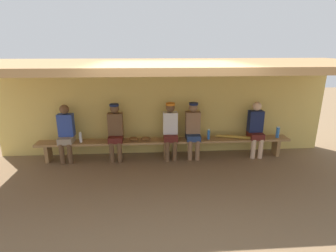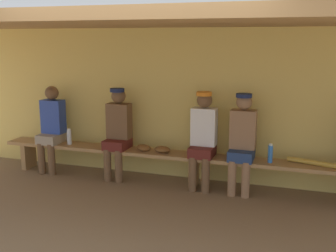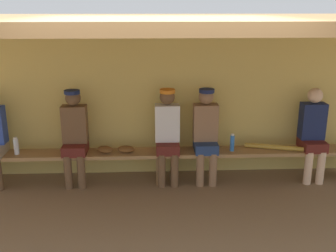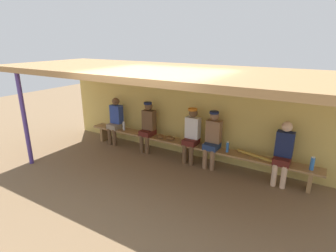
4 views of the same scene
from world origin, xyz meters
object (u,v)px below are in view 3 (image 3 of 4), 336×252
at_px(player_rightmost, 167,132).
at_px(baseball_bat, 275,147).
at_px(player_in_white, 206,131).
at_px(water_bottle_blue, 16,146).
at_px(water_bottle_green, 232,143).
at_px(baseball_glove_tan, 105,149).
at_px(baseball_glove_dark_brown, 126,149).
at_px(bench, 159,156).
at_px(player_near_post, 75,133).
at_px(player_in_blue, 313,131).

relative_size(player_rightmost, baseball_bat, 1.60).
xyz_separation_m(player_in_white, water_bottle_blue, (-2.63, -0.03, -0.17)).
distance_m(water_bottle_green, baseball_glove_tan, 1.79).
distance_m(baseball_glove_dark_brown, baseball_glove_tan, 0.29).
relative_size(player_rightmost, baseball_glove_dark_brown, 5.60).
relative_size(bench, baseball_glove_dark_brown, 25.00).
bearing_deg(player_in_white, baseball_bat, -0.21).
bearing_deg(baseball_bat, baseball_glove_tan, -163.66).
distance_m(player_in_white, baseball_glove_tan, 1.43).
bearing_deg(baseball_bat, player_rightmost, -164.23).
bearing_deg(baseball_bat, player_near_post, -164.16).
bearing_deg(water_bottle_green, player_in_blue, 1.58).
distance_m(player_in_white, water_bottle_blue, 2.63).
xyz_separation_m(baseball_glove_tan, baseball_bat, (2.40, 0.02, -0.01)).
bearing_deg(water_bottle_green, water_bottle_blue, 179.89).
bearing_deg(player_in_blue, player_rightmost, 179.99).
bearing_deg(player_near_post, baseball_glove_tan, -3.03).
bearing_deg(water_bottle_blue, player_near_post, 1.89).
xyz_separation_m(bench, water_bottle_blue, (-1.97, -0.02, 0.19)).
bearing_deg(player_rightmost, player_near_post, 180.00).
xyz_separation_m(player_in_blue, water_bottle_green, (-1.15, -0.03, -0.15)).
bearing_deg(player_in_white, bench, -179.69).
bearing_deg(baseball_glove_dark_brown, player_in_blue, -169.90).
height_order(player_rightmost, baseball_bat, player_rightmost).
xyz_separation_m(baseball_glove_dark_brown, baseball_bat, (2.12, 0.02, -0.01)).
bearing_deg(baseball_bat, player_in_blue, 16.24).
relative_size(bench, player_rightmost, 4.46).
distance_m(player_in_white, player_in_blue, 1.53).
xyz_separation_m(player_in_blue, baseball_glove_dark_brown, (-2.65, -0.02, -0.22)).
relative_size(water_bottle_green, water_bottle_blue, 1.03).
height_order(water_bottle_blue, baseball_glove_tan, water_bottle_blue).
relative_size(player_near_post, water_bottle_blue, 5.47).
bearing_deg(baseball_bat, bench, -164.09).
xyz_separation_m(player_rightmost, player_in_blue, (2.07, -0.00, -0.02)).
bearing_deg(bench, water_bottle_green, -1.59).
relative_size(water_bottle_blue, baseball_glove_dark_brown, 1.02).
bearing_deg(baseball_glove_tan, player_in_white, -151.63).
bearing_deg(player_in_blue, baseball_glove_tan, -179.58).
distance_m(player_in_white, baseball_bat, 1.03).
height_order(bench, baseball_glove_dark_brown, baseball_glove_dark_brown).
xyz_separation_m(player_rightmost, baseball_glove_dark_brown, (-0.58, -0.02, -0.24)).
bearing_deg(player_in_white, baseball_glove_tan, -179.11).
bearing_deg(baseball_glove_tan, water_bottle_green, -152.86).
distance_m(player_near_post, baseball_bat, 2.83).
bearing_deg(player_in_white, water_bottle_green, -4.91).
distance_m(player_in_white, baseball_glove_dark_brown, 1.15).
distance_m(bench, player_in_white, 0.75).
relative_size(bench, player_near_post, 4.46).
xyz_separation_m(player_in_white, player_rightmost, (-0.54, 0.00, 0.00)).
bearing_deg(player_near_post, player_in_blue, -0.01).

